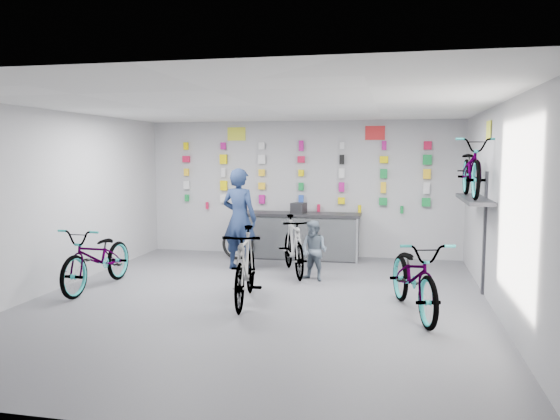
% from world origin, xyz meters
% --- Properties ---
extents(floor, '(8.00, 8.00, 0.00)m').
position_xyz_m(floor, '(0.00, 0.00, 0.00)').
color(floor, '#55555B').
rests_on(floor, ground).
extents(ceiling, '(8.00, 8.00, 0.00)m').
position_xyz_m(ceiling, '(0.00, 0.00, 3.00)').
color(ceiling, white).
rests_on(ceiling, wall_back).
extents(wall_back, '(7.00, 0.00, 7.00)m').
position_xyz_m(wall_back, '(0.00, 4.00, 1.50)').
color(wall_back, '#ACACAF').
rests_on(wall_back, floor).
extents(wall_front, '(7.00, 0.00, 7.00)m').
position_xyz_m(wall_front, '(0.00, -4.00, 1.50)').
color(wall_front, '#ACACAF').
rests_on(wall_front, floor).
extents(wall_left, '(0.00, 8.00, 8.00)m').
position_xyz_m(wall_left, '(-3.50, 0.00, 1.50)').
color(wall_left, '#ACACAF').
rests_on(wall_left, floor).
extents(wall_right, '(0.00, 8.00, 8.00)m').
position_xyz_m(wall_right, '(3.50, 0.00, 1.50)').
color(wall_right, '#ACACAF').
rests_on(wall_right, floor).
extents(counter, '(2.70, 0.66, 1.00)m').
position_xyz_m(counter, '(0.00, 3.54, 0.49)').
color(counter, black).
rests_on(counter, floor).
extents(merch_wall, '(5.58, 0.08, 1.56)m').
position_xyz_m(merch_wall, '(0.15, 3.93, 1.78)').
color(merch_wall, '#128637').
rests_on(merch_wall, wall_back).
extents(wall_bracket, '(0.39, 1.90, 2.00)m').
position_xyz_m(wall_bracket, '(3.33, 1.20, 1.46)').
color(wall_bracket, '#333338').
rests_on(wall_bracket, wall_right).
extents(sign_left, '(0.42, 0.02, 0.30)m').
position_xyz_m(sign_left, '(-1.50, 3.98, 2.72)').
color(sign_left, yellow).
rests_on(sign_left, wall_back).
extents(sign_right, '(0.42, 0.02, 0.30)m').
position_xyz_m(sign_right, '(1.60, 3.98, 2.72)').
color(sign_right, red).
rests_on(sign_right, wall_back).
extents(sign_side, '(0.02, 0.40, 0.30)m').
position_xyz_m(sign_side, '(3.48, 1.20, 2.65)').
color(sign_side, yellow).
rests_on(sign_side, wall_right).
extents(bike_left, '(0.74, 2.07, 1.08)m').
position_xyz_m(bike_left, '(-2.84, 0.23, 0.54)').
color(bike_left, gray).
rests_on(bike_left, floor).
extents(bike_center, '(0.79, 1.99, 1.16)m').
position_xyz_m(bike_center, '(-0.16, -0.13, 0.58)').
color(bike_center, gray).
rests_on(bike_center, floor).
extents(bike_right, '(1.24, 2.22, 1.11)m').
position_xyz_m(bike_right, '(2.35, -0.17, 0.55)').
color(bike_right, gray).
rests_on(bike_right, floor).
extents(bike_service, '(1.15, 1.91, 1.11)m').
position_xyz_m(bike_service, '(0.19, 1.99, 0.56)').
color(bike_service, gray).
rests_on(bike_service, floor).
extents(bike_wall, '(0.63, 1.80, 0.95)m').
position_xyz_m(bike_wall, '(3.25, 1.20, 2.05)').
color(bike_wall, gray).
rests_on(bike_wall, wall_bracket).
extents(clerk, '(0.82, 0.64, 2.00)m').
position_xyz_m(clerk, '(-0.94, 2.23, 1.00)').
color(clerk, '#172546').
rests_on(clerk, floor).
extents(customer, '(0.65, 0.58, 1.09)m').
position_xyz_m(customer, '(0.65, 1.58, 0.54)').
color(customer, slate).
rests_on(customer, floor).
extents(spare_wheel, '(0.70, 0.18, 0.70)m').
position_xyz_m(spare_wheel, '(-1.25, 3.17, 0.34)').
color(spare_wheel, black).
rests_on(spare_wheel, floor).
extents(register, '(0.34, 0.35, 0.22)m').
position_xyz_m(register, '(0.01, 3.55, 1.11)').
color(register, black).
rests_on(register, counter).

